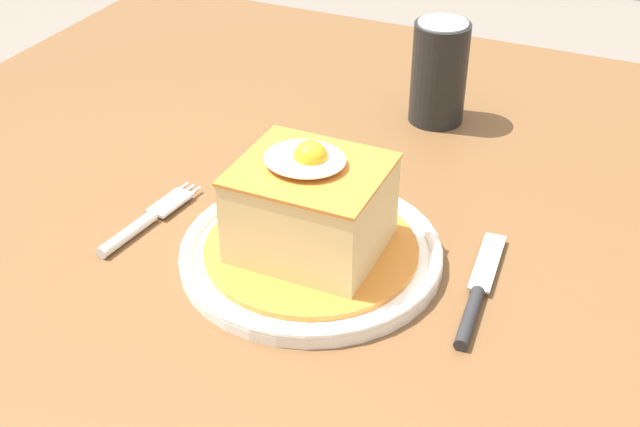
% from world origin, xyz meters
% --- Properties ---
extents(dining_table, '(1.11, 0.91, 0.76)m').
position_xyz_m(dining_table, '(0.00, 0.00, 0.64)').
color(dining_table, brown).
rests_on(dining_table, ground_plane).
extents(main_plate, '(0.24, 0.24, 0.02)m').
position_xyz_m(main_plate, '(0.03, -0.14, 0.77)').
color(main_plate, white).
rests_on(main_plate, dining_table).
extents(sandwich_meal, '(0.20, 0.20, 0.12)m').
position_xyz_m(sandwich_meal, '(0.03, -0.14, 0.81)').
color(sandwich_meal, orange).
rests_on(sandwich_meal, main_plate).
extents(fork, '(0.03, 0.14, 0.01)m').
position_xyz_m(fork, '(-0.14, -0.17, 0.76)').
color(fork, silver).
rests_on(fork, dining_table).
extents(knife, '(0.03, 0.17, 0.01)m').
position_xyz_m(knife, '(0.19, -0.15, 0.76)').
color(knife, '#262628').
rests_on(knife, dining_table).
extents(soda_can, '(0.07, 0.07, 0.12)m').
position_xyz_m(soda_can, '(0.05, 0.18, 0.82)').
color(soda_can, black).
rests_on(soda_can, dining_table).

